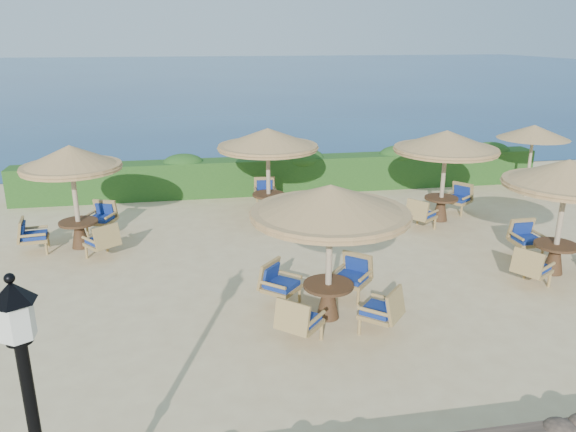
% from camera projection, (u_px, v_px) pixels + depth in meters
% --- Properties ---
extents(ground, '(120.00, 120.00, 0.00)m').
position_uv_depth(ground, '(343.00, 275.00, 12.74)').
color(ground, beige).
rests_on(ground, ground).
extents(sea, '(160.00, 160.00, 0.00)m').
position_uv_depth(sea, '(208.00, 73.00, 78.24)').
color(sea, navy).
rests_on(sea, ground).
extents(hedge, '(18.00, 0.90, 1.20)m').
position_uv_depth(hedge, '(287.00, 175.00, 19.29)').
color(hedge, '#1C4516').
rests_on(hedge, ground).
extents(extra_parasol, '(2.30, 2.30, 2.41)m').
position_uv_depth(extra_parasol, '(534.00, 132.00, 18.25)').
color(extra_parasol, tan).
rests_on(extra_parasol, ground).
extents(cafe_set_0, '(2.97, 2.97, 2.65)m').
position_uv_depth(cafe_set_0, '(330.00, 226.00, 10.27)').
color(cafe_set_0, tan).
rests_on(cafe_set_0, ground).
extents(cafe_set_1, '(2.77, 2.77, 2.65)m').
position_uv_depth(cafe_set_1, '(565.00, 193.00, 12.27)').
color(cafe_set_1, tan).
rests_on(cafe_set_1, ground).
extents(cafe_set_2, '(2.66, 2.75, 2.65)m').
position_uv_depth(cafe_set_2, '(73.00, 179.00, 13.83)').
color(cafe_set_2, tan).
rests_on(cafe_set_2, ground).
extents(cafe_set_3, '(2.95, 2.95, 2.65)m').
position_uv_depth(cafe_set_3, '(268.00, 149.00, 16.20)').
color(cafe_set_3, tan).
rests_on(cafe_set_3, ground).
extents(cafe_set_4, '(2.96, 2.96, 2.65)m').
position_uv_depth(cafe_set_4, '(445.00, 152.00, 15.84)').
color(cafe_set_4, tan).
rests_on(cafe_set_4, ground).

